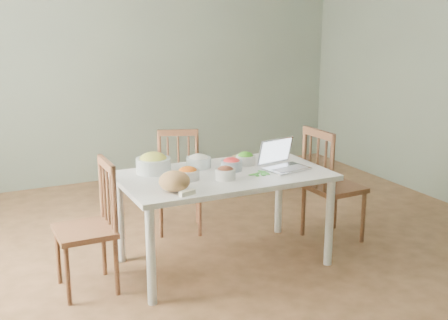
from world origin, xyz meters
name	(u,v)px	position (x,y,z in m)	size (l,w,h in m)	color
floor	(233,257)	(0.00, 0.00, 0.00)	(5.00, 5.00, 0.00)	#513821
wall_back	(132,58)	(0.00, 2.50, 1.35)	(5.00, 0.00, 2.70)	gray
dining_table	(224,219)	(-0.11, -0.05, 0.35)	(1.50, 0.84, 0.70)	white
chair_far	(179,183)	(-0.16, 0.71, 0.43)	(0.38, 0.36, 0.86)	#472512
chair_left	(84,228)	(-1.12, -0.03, 0.45)	(0.39, 0.37, 0.89)	#472512
chair_right	(334,184)	(0.91, -0.02, 0.47)	(0.42, 0.40, 0.94)	#472512
bread_boule	(174,181)	(-0.58, -0.29, 0.77)	(0.21, 0.21, 0.13)	tan
butter_stick	(187,193)	(-0.54, -0.41, 0.72)	(0.11, 0.03, 0.03)	beige
bowl_squash	(153,163)	(-0.56, 0.19, 0.77)	(0.25, 0.25, 0.15)	tan
bowl_carrot	(188,173)	(-0.40, -0.09, 0.75)	(0.16, 0.16, 0.09)	#C94E00
bowl_onion	(199,161)	(-0.21, 0.18, 0.75)	(0.18, 0.18, 0.10)	white
bowl_mushroom	(225,173)	(-0.16, -0.20, 0.75)	(0.14, 0.14, 0.09)	#49261C
bowl_redpep	(231,164)	(-0.02, 0.00, 0.75)	(0.16, 0.16, 0.09)	red
bowl_broccoli	(246,158)	(0.15, 0.10, 0.75)	(0.15, 0.15, 0.09)	#114312
flatbread	(243,158)	(0.21, 0.26, 0.71)	(0.18, 0.18, 0.02)	tan
basil_bunch	(258,173)	(0.11, -0.18, 0.71)	(0.19, 0.19, 0.02)	#246525
laptop	(287,155)	(0.36, -0.16, 0.81)	(0.31, 0.27, 0.21)	silver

